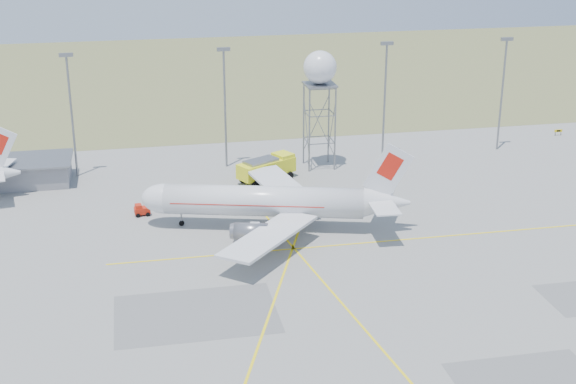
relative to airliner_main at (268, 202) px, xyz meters
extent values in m
plane|color=gray|center=(7.74, -37.64, -3.93)|extent=(400.00, 400.00, 0.00)
cube|color=brown|center=(7.74, 102.36, -3.91)|extent=(400.00, 120.00, 0.03)
cube|color=gray|center=(-37.26, 26.36, -2.13)|extent=(18.00, 9.00, 3.60)
cube|color=slate|center=(-37.26, 26.36, -0.18)|extent=(19.00, 10.00, 0.30)
cylinder|color=slate|center=(-27.26, 28.36, 6.07)|extent=(0.36, 0.36, 20.00)
cube|color=slate|center=(-27.26, 28.36, 16.27)|extent=(2.20, 0.50, 0.60)
cylinder|color=slate|center=(-2.26, 28.36, 6.07)|extent=(0.36, 0.36, 20.00)
cube|color=slate|center=(-2.26, 28.36, 16.27)|extent=(2.20, 0.50, 0.60)
cylinder|color=slate|center=(25.74, 28.36, 6.07)|extent=(0.36, 0.36, 20.00)
cube|color=slate|center=(25.74, 28.36, 16.27)|extent=(2.20, 0.50, 0.60)
cylinder|color=slate|center=(47.74, 28.36, 6.07)|extent=(0.36, 0.36, 20.00)
cube|color=slate|center=(47.74, 28.36, 16.27)|extent=(2.20, 0.50, 0.60)
cylinder|color=black|center=(62.74, 34.36, -3.53)|extent=(0.10, 0.10, 0.80)
cylinder|color=black|center=(63.94, 34.36, -3.53)|extent=(0.10, 0.10, 0.80)
cube|color=yellow|center=(63.34, 34.36, -2.98)|extent=(1.60, 0.15, 0.50)
cube|color=black|center=(63.34, 34.28, -2.98)|extent=(0.80, 0.03, 0.30)
cylinder|color=silver|center=(-0.62, 0.17, 0.11)|extent=(27.74, 11.50, 4.25)
ellipsoid|color=silver|center=(-13.92, 3.88, 0.11)|extent=(7.69, 5.92, 4.25)
cube|color=black|center=(-15.15, 4.22, 0.75)|extent=(2.18, 2.68, 1.04)
cone|color=silver|center=(15.75, -4.39, 0.43)|extent=(7.28, 5.80, 4.25)
cube|color=silver|center=(15.75, -4.39, 4.89)|extent=(6.64, 2.13, 7.99)
cube|color=red|center=(15.95, -4.44, 5.63)|extent=(3.62, 1.33, 4.10)
cube|color=silver|center=(16.15, -0.97, 0.96)|extent=(4.84, 6.54, 0.19)
cube|color=silver|center=(14.32, -7.52, 0.96)|extent=(4.84, 6.54, 0.19)
cube|color=silver|center=(3.48, 8.95, -0.95)|extent=(8.09, 17.63, 0.38)
cube|color=silver|center=(-1.65, -9.46, -0.95)|extent=(15.09, 16.10, 0.38)
cylinder|color=slate|center=(0.01, 6.39, -1.91)|extent=(4.95, 3.55, 2.44)
cylinder|color=slate|center=(-3.30, -5.48, -1.91)|extent=(4.95, 3.55, 2.44)
cube|color=red|center=(-2.67, 0.74, 0.22)|extent=(21.61, 9.83, 0.13)
cylinder|color=black|center=(-11.88, 3.31, -3.45)|extent=(0.92, 0.92, 0.96)
cube|color=black|center=(1.42, -0.40, -3.45)|extent=(2.73, 6.42, 0.96)
cylinder|color=slate|center=(1.42, -0.40, -2.97)|extent=(0.31, 0.31, 1.91)
cone|color=silver|center=(-37.95, 20.06, 0.05)|extent=(5.98, 4.13, 3.88)
cube|color=silver|center=(-38.30, 23.19, 0.54)|extent=(3.33, 5.47, 0.17)
cylinder|color=slate|center=(11.06, 22.90, 3.25)|extent=(0.27, 0.27, 14.36)
cylinder|color=slate|center=(15.47, 22.90, 3.25)|extent=(0.27, 0.27, 14.36)
cylinder|color=slate|center=(15.47, 27.32, 3.25)|extent=(0.27, 0.27, 14.36)
cylinder|color=slate|center=(11.06, 27.32, 3.25)|extent=(0.27, 0.27, 14.36)
cube|color=slate|center=(13.27, 25.11, 10.44)|extent=(5.02, 5.02, 0.28)
sphere|color=silver|center=(13.27, 25.11, 13.31)|extent=(5.52, 5.52, 5.52)
cube|color=yellow|center=(3.18, 19.70, -1.72)|extent=(10.32, 7.65, 2.43)
cube|color=yellow|center=(6.29, 21.38, -0.72)|extent=(3.80, 3.98, 1.55)
cube|color=black|center=(6.97, 21.75, -0.61)|extent=(1.46, 2.58, 1.10)
cube|color=slate|center=(2.21, 19.18, -0.28)|extent=(6.12, 4.96, 0.44)
cube|color=red|center=(-17.21, 8.42, -3.17)|extent=(2.37, 1.66, 0.91)
cube|color=red|center=(-17.71, 8.36, -2.46)|extent=(1.04, 1.31, 0.50)
camera|label=1|loc=(-17.86, -102.13, 39.89)|focal=50.00mm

